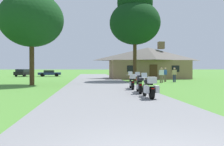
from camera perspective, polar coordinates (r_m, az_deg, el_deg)
ground_plane at (r=23.88m, az=-2.87°, el=-2.70°), size 500.00×500.00×0.00m
asphalt_driveway at (r=21.88m, az=-2.63°, el=-2.97°), size 6.40×80.00×0.06m
motorcycle_black_nearest_to_camera at (r=12.53m, az=8.87°, el=-3.45°), size 0.73×2.08×1.30m
motorcycle_red_second_in_row at (r=15.07m, az=6.53°, el=-2.62°), size 0.67×2.08×1.30m
motorcycle_orange_farthest_in_row at (r=17.80m, az=4.74°, el=-2.04°), size 0.66×2.08×1.30m
stone_lodge at (r=37.09m, az=8.58°, el=2.48°), size 12.13×6.67×5.67m
bystander_blue_shirt_near_lodge at (r=28.54m, az=12.60°, el=-0.22°), size 0.48×0.37×1.67m
bystander_tan_shirt_beside_signpost at (r=28.24m, az=14.66°, el=-0.24°), size 0.54×0.28×1.67m
bystander_white_shirt_by_tree at (r=26.65m, az=11.73°, el=-0.31°), size 0.52×0.33×1.67m
tree_left_near at (r=24.29m, az=-18.67°, el=13.59°), size 5.97×5.97×10.78m
tree_by_lodge_front at (r=30.04m, az=5.49°, el=13.16°), size 6.20×6.20×11.92m
parked_black_suv_far_left at (r=48.64m, az=-20.26°, el=0.13°), size 2.81×4.89×1.40m
parked_navy_sedan_far_left at (r=47.19m, az=-14.68°, el=-0.03°), size 4.32×2.14×1.20m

